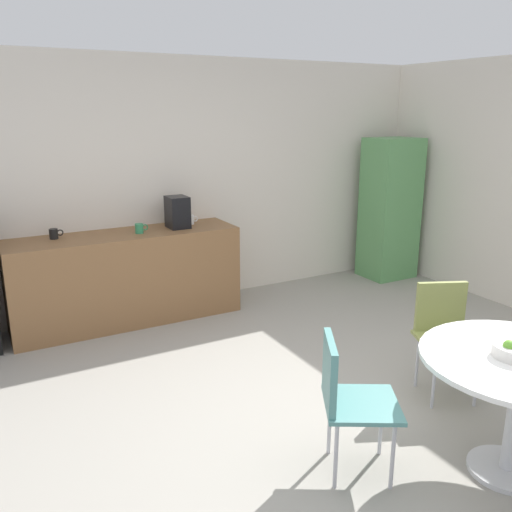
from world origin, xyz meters
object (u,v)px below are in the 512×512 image
Objects in this scene: mug_white at (54,234)px; mug_red at (191,220)px; mug_green at (140,228)px; coffee_maker at (178,212)px; chair_teal at (345,391)px; chair_olive at (444,326)px; locker_cabinet at (390,209)px.

mug_white and mug_red have the same top height.
coffee_maker is (0.42, 0.06, 0.11)m from mug_green.
mug_white and mug_green have the same top height.
coffee_maker is at bearing 87.74° from chair_teal.
chair_teal is (-1.23, -0.40, 0.00)m from chair_olive.
mug_green is 0.61m from mug_red.
locker_cabinet is 13.44× the size of mug_white.
mug_red reaches higher than chair_olive.
locker_cabinet reaches higher than mug_green.
locker_cabinet is 3.95m from mug_white.
mug_white reaches higher than chair_olive.
coffee_maker is at bearing -151.84° from mug_red.
chair_olive is 2.59× the size of coffee_maker.
chair_teal is 6.43× the size of mug_red.
chair_olive is 3.51m from mug_white.
mug_green is at bearing -165.57° from mug_red.
coffee_maker reaches higher than mug_green.
mug_red is (-2.58, 0.19, 0.08)m from locker_cabinet.
chair_teal is at bearing -70.43° from mug_white.
chair_olive is at bearing 18.10° from chair_teal.
mug_white is 1.19m from coffee_maker.
coffee_maker is (0.12, 2.92, 0.54)m from chair_teal.
coffee_maker is (-1.12, 2.51, 0.54)m from chair_olive.
coffee_maker is (-2.76, 0.10, 0.19)m from locker_cabinet.
mug_white is at bearing 179.90° from mug_red.
chair_olive is 1.00× the size of chair_teal.
mug_red is at bearing -0.10° from mug_white.
mug_white is 1.36m from mug_red.
mug_white is 0.40× the size of coffee_maker.
mug_red is (-0.94, 2.61, 0.43)m from chair_olive.
chair_teal is at bearing -95.52° from mug_red.
mug_red is (0.29, 3.01, 0.43)m from chair_teal.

